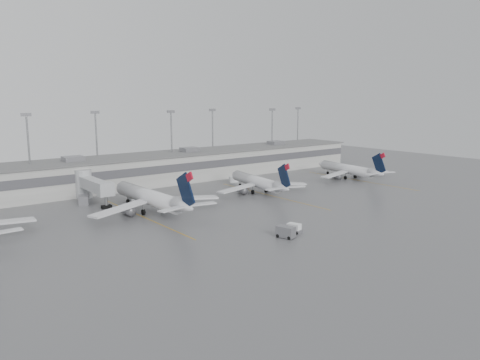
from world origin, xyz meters
TOP-DOWN VIEW (x-y plane):
  - ground at (0.00, 0.00)m, footprint 260.00×260.00m
  - terminal at (-0.01, 57.98)m, footprint 152.00×17.00m
  - light_masts at (0.00, 63.75)m, footprint 142.40×8.00m
  - jet_bridge_right at (-20.50, 45.72)m, footprint 4.00×17.20m
  - stand_markings at (-0.00, 24.00)m, footprint 105.25×40.00m
  - jet_mid_left at (-14.42, 26.12)m, footprint 29.88×33.49m
  - jet_mid_right at (17.16, 28.29)m, footprint 25.46×28.76m
  - jet_far_right at (52.78, 27.82)m, footprint 25.35×28.60m
  - baggage_tug at (-1.02, -3.35)m, footprint 2.41×3.08m
  - baggage_cart at (-4.22, -4.55)m, footprint 2.66×3.56m
  - gse_uld_b at (-12.34, 39.50)m, footprint 3.00×2.33m
  - gse_uld_c at (21.43, 44.61)m, footprint 2.78×2.30m
  - gse_loader at (-23.20, 42.67)m, footprint 3.28×3.98m
  - cone_b at (-24.68, 31.01)m, footprint 0.42×0.42m
  - cone_c at (20.06, 35.98)m, footprint 0.38×0.38m
  - cone_d at (52.43, 33.72)m, footprint 0.42×0.42m

SIDE VIEW (x-z plane):
  - ground at x=0.00m, z-range 0.00..0.00m
  - stand_markings at x=0.00m, z-range 0.00..0.01m
  - cone_c at x=20.06m, z-range 0.00..0.60m
  - cone_b at x=-24.68m, z-range 0.00..0.67m
  - cone_d at x=52.43m, z-range 0.00..0.67m
  - baggage_tug at x=-1.02m, z-range -0.19..1.55m
  - gse_uld_c at x=21.43m, z-range 0.00..1.69m
  - gse_uld_b at x=-12.34m, z-range 0.00..1.90m
  - baggage_cart at x=-4.22m, z-range 0.04..2.08m
  - gse_loader at x=-23.20m, z-range 0.00..2.14m
  - jet_far_right at x=52.78m, z-range -1.76..7.53m
  - jet_mid_right at x=17.16m, z-range -1.77..7.59m
  - jet_mid_left at x=-14.42m, z-range -2.05..8.78m
  - jet_bridge_right at x=-20.50m, z-range 0.37..7.37m
  - terminal at x=-0.01m, z-range -0.55..8.90m
  - light_masts at x=0.00m, z-range 1.73..22.33m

